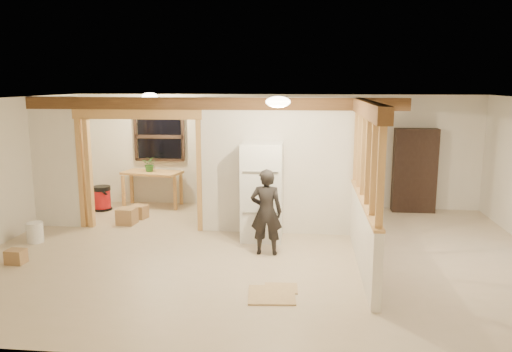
# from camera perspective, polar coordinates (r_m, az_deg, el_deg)

# --- Properties ---
(floor) EXTENTS (9.00, 6.50, 0.01)m
(floor) POSITION_cam_1_polar(r_m,az_deg,el_deg) (8.28, 0.50, -8.84)
(floor) COLOR #C2AC90
(floor) RESTS_ON ground
(ceiling) EXTENTS (9.00, 6.50, 0.01)m
(ceiling) POSITION_cam_1_polar(r_m,az_deg,el_deg) (7.81, 0.53, 8.77)
(ceiling) COLOR white
(wall_back) EXTENTS (9.00, 0.01, 2.50)m
(wall_back) POSITION_cam_1_polar(r_m,az_deg,el_deg) (11.15, 2.08, 2.88)
(wall_back) COLOR silver
(wall_back) RESTS_ON floor
(wall_front) EXTENTS (9.00, 0.01, 2.50)m
(wall_front) POSITION_cam_1_polar(r_m,az_deg,el_deg) (4.82, -3.13, -7.59)
(wall_front) COLOR silver
(wall_front) RESTS_ON floor
(partition_left_stub) EXTENTS (0.90, 0.12, 2.50)m
(partition_left_stub) POSITION_cam_1_polar(r_m,az_deg,el_deg) (10.27, -21.93, 1.44)
(partition_left_stub) COLOR silver
(partition_left_stub) RESTS_ON floor
(partition_center) EXTENTS (2.80, 0.12, 2.50)m
(partition_center) POSITION_cam_1_polar(r_m,az_deg,el_deg) (9.11, 2.47, 1.12)
(partition_center) COLOR silver
(partition_center) RESTS_ON floor
(doorway_frame) EXTENTS (2.46, 0.14, 2.20)m
(doorway_frame) POSITION_cam_1_polar(r_m,az_deg,el_deg) (9.64, -13.15, 0.48)
(doorway_frame) COLOR tan
(doorway_frame) RESTS_ON floor
(header_beam_back) EXTENTS (7.00, 0.18, 0.22)m
(header_beam_back) POSITION_cam_1_polar(r_m,az_deg,el_deg) (9.14, -5.08, 8.25)
(header_beam_back) COLOR brown
(header_beam_back) RESTS_ON ceiling
(header_beam_right) EXTENTS (0.18, 3.30, 0.22)m
(header_beam_right) POSITION_cam_1_polar(r_m,az_deg,el_deg) (7.43, 12.72, 7.49)
(header_beam_right) COLOR brown
(header_beam_right) RESTS_ON ceiling
(pony_wall) EXTENTS (0.12, 3.20, 1.00)m
(pony_wall) POSITION_cam_1_polar(r_m,az_deg,el_deg) (7.76, 12.15, -6.51)
(pony_wall) COLOR silver
(pony_wall) RESTS_ON floor
(stud_partition) EXTENTS (0.14, 3.20, 1.32)m
(stud_partition) POSITION_cam_1_polar(r_m,az_deg,el_deg) (7.50, 12.49, 1.99)
(stud_partition) COLOR tan
(stud_partition) RESTS_ON pony_wall
(window_back) EXTENTS (1.12, 0.10, 1.10)m
(window_back) POSITION_cam_1_polar(r_m,az_deg,el_deg) (11.50, -11.02, 4.43)
(window_back) COLOR black
(window_back) RESTS_ON wall_back
(ceiling_dome_main) EXTENTS (0.36, 0.36, 0.16)m
(ceiling_dome_main) POSITION_cam_1_polar(r_m,az_deg,el_deg) (7.29, 2.53, 8.46)
(ceiling_dome_main) COLOR #FFEABF
(ceiling_dome_main) RESTS_ON ceiling
(ceiling_dome_util) EXTENTS (0.32, 0.32, 0.14)m
(ceiling_dome_util) POSITION_cam_1_polar(r_m,az_deg,el_deg) (10.58, -12.05, 8.92)
(ceiling_dome_util) COLOR #FFEABF
(ceiling_dome_util) RESTS_ON ceiling
(hanging_bulb) EXTENTS (0.07, 0.07, 0.07)m
(hanging_bulb) POSITION_cam_1_polar(r_m,az_deg,el_deg) (9.78, -10.42, 7.10)
(hanging_bulb) COLOR #FFD88C
(hanging_bulb) RESTS_ON ceiling
(refrigerator) EXTENTS (0.71, 0.69, 1.73)m
(refrigerator) POSITION_cam_1_polar(r_m,az_deg,el_deg) (8.80, 0.72, -1.77)
(refrigerator) COLOR silver
(refrigerator) RESTS_ON floor
(woman) EXTENTS (0.52, 0.35, 1.41)m
(woman) POSITION_cam_1_polar(r_m,az_deg,el_deg) (8.04, 1.18, -4.13)
(woman) COLOR black
(woman) RESTS_ON floor
(work_table) EXTENTS (1.38, 0.89, 0.80)m
(work_table) POSITION_cam_1_polar(r_m,az_deg,el_deg) (11.43, -11.71, -1.47)
(work_table) COLOR tan
(work_table) RESTS_ON floor
(potted_plant) EXTENTS (0.33, 0.29, 0.34)m
(potted_plant) POSITION_cam_1_polar(r_m,az_deg,el_deg) (11.33, -12.04, 1.35)
(potted_plant) COLOR #336B27
(potted_plant) RESTS_ON work_table
(shop_vac) EXTENTS (0.47, 0.47, 0.54)m
(shop_vac) POSITION_cam_1_polar(r_m,az_deg,el_deg) (11.41, -17.18, -2.41)
(shop_vac) COLOR #A51315
(shop_vac) RESTS_ON floor
(bookshelf) EXTENTS (0.90, 0.30, 1.80)m
(bookshelf) POSITION_cam_1_polar(r_m,az_deg,el_deg) (11.20, 17.67, 0.60)
(bookshelf) COLOR black
(bookshelf) RESTS_ON floor
(bucket) EXTENTS (0.32, 0.32, 0.36)m
(bucket) POSITION_cam_1_polar(r_m,az_deg,el_deg) (9.58, -23.93, -5.91)
(bucket) COLOR silver
(bucket) RESTS_ON floor
(box_util_a) EXTENTS (0.37, 0.34, 0.27)m
(box_util_a) POSITION_cam_1_polar(r_m,az_deg,el_deg) (10.57, -13.23, -3.99)
(box_util_a) COLOR #A77D50
(box_util_a) RESTS_ON floor
(box_util_b) EXTENTS (0.37, 0.37, 0.32)m
(box_util_b) POSITION_cam_1_polar(r_m,az_deg,el_deg) (10.19, -14.53, -4.46)
(box_util_b) COLOR #A77D50
(box_util_b) RESTS_ON floor
(box_front) EXTENTS (0.28, 0.23, 0.22)m
(box_front) POSITION_cam_1_polar(r_m,az_deg,el_deg) (8.63, -25.75, -8.30)
(box_front) COLOR #A77D50
(box_front) RESTS_ON floor
(floor_panel_near) EXTENTS (0.66, 0.66, 0.02)m
(floor_panel_near) POSITION_cam_1_polar(r_m,az_deg,el_deg) (6.73, 1.79, -13.43)
(floor_panel_near) COLOR tan
(floor_panel_near) RESTS_ON floor
(floor_panel_far) EXTENTS (0.47, 0.38, 0.01)m
(floor_panel_far) POSITION_cam_1_polar(r_m,az_deg,el_deg) (6.94, 2.88, -12.69)
(floor_panel_far) COLOR tan
(floor_panel_far) RESTS_ON floor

